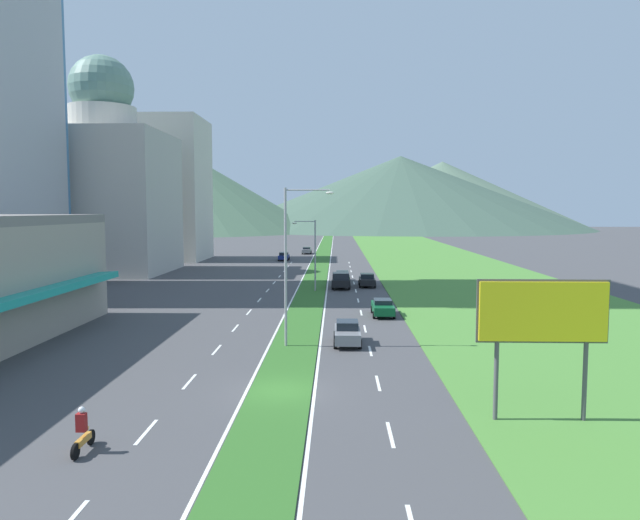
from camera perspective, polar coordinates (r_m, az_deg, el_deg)
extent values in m
plane|color=#424244|center=(30.70, -3.87, -12.68)|extent=(600.00, 600.00, 0.00)
cube|color=#2D6023|center=(89.65, -0.22, -1.02)|extent=(3.20, 240.00, 0.06)
cube|color=#477F33|center=(91.35, 12.81, -1.03)|extent=(24.00, 240.00, 0.06)
cube|color=silver|center=(26.49, -16.59, -15.77)|extent=(0.16, 2.80, 0.01)
cube|color=silver|center=(33.04, -12.62, -11.50)|extent=(0.16, 2.80, 0.01)
cube|color=silver|center=(39.82, -10.06, -8.63)|extent=(0.16, 2.80, 0.01)
cube|color=silver|center=(46.72, -8.27, -6.59)|extent=(0.16, 2.80, 0.01)
cube|color=silver|center=(53.69, -6.95, -5.07)|extent=(0.16, 2.80, 0.01)
cube|color=silver|center=(60.72, -5.94, -3.90)|extent=(0.16, 2.80, 0.01)
cube|color=silver|center=(67.78, -5.14, -2.98)|extent=(0.16, 2.80, 0.01)
cube|color=silver|center=(74.87, -4.50, -2.22)|extent=(0.16, 2.80, 0.01)
cube|color=silver|center=(81.97, -3.96, -1.60)|extent=(0.16, 2.80, 0.01)
cube|color=silver|center=(89.09, -3.51, -1.08)|extent=(0.16, 2.80, 0.01)
cube|color=silver|center=(96.23, -3.13, -0.63)|extent=(0.16, 2.80, 0.01)
cube|color=silver|center=(103.37, -2.80, -0.25)|extent=(0.16, 2.80, 0.01)
cube|color=silver|center=(25.37, 6.89, -16.55)|extent=(0.16, 2.80, 0.01)
cube|color=silver|center=(32.15, 5.69, -11.87)|extent=(0.16, 2.80, 0.01)
cube|color=silver|center=(39.08, 4.93, -8.83)|extent=(0.16, 2.80, 0.01)
cube|color=silver|center=(46.09, 4.41, -6.71)|extent=(0.16, 2.80, 0.01)
cube|color=silver|center=(53.15, 4.04, -5.15)|extent=(0.16, 2.80, 0.01)
cube|color=silver|center=(60.24, 3.75, -3.96)|extent=(0.16, 2.80, 0.01)
cube|color=silver|center=(67.35, 3.52, -3.01)|extent=(0.16, 2.80, 0.01)
cube|color=silver|center=(74.48, 3.34, -2.25)|extent=(0.16, 2.80, 0.01)
cube|color=silver|center=(81.62, 3.18, -1.63)|extent=(0.16, 2.80, 0.01)
cube|color=silver|center=(88.77, 3.06, -1.10)|extent=(0.16, 2.80, 0.01)
cube|color=silver|center=(95.92, 2.95, -0.65)|extent=(0.16, 2.80, 0.01)
cube|color=silver|center=(103.08, 2.86, -0.26)|extent=(0.16, 2.80, 0.01)
cube|color=silver|center=(89.72, -1.33, -1.03)|extent=(0.16, 240.00, 0.01)
cube|color=silver|center=(89.61, 0.90, -1.03)|extent=(0.16, 240.00, 0.01)
cube|color=teal|center=(41.22, -27.94, -3.45)|extent=(2.82, 28.62, 0.66)
cube|color=#B7B2A8|center=(92.52, -20.24, 5.23)|extent=(18.34, 18.34, 20.59)
cylinder|color=beige|center=(93.45, -20.47, 12.70)|extent=(9.70, 9.70, 3.70)
sphere|color=slate|center=(94.21, -20.56, 15.48)|extent=(9.24, 9.24, 9.24)
cube|color=beige|center=(113.11, -14.93, 6.65)|extent=(14.88, 14.88, 26.09)
cone|color=#47664C|center=(265.42, -14.55, 6.89)|extent=(133.83, 133.83, 38.42)
cone|color=#3D5647|center=(296.43, 7.84, 6.55)|extent=(182.12, 182.12, 36.11)
cone|color=#516B56|center=(309.71, 11.82, 6.24)|extent=(145.16, 145.16, 34.13)
cylinder|color=#99999E|center=(39.35, -3.38, -0.78)|extent=(0.18, 0.18, 10.75)
cylinder|color=#99999E|center=(39.09, -1.23, 6.86)|extent=(2.98, 0.11, 0.10)
ellipsoid|color=silver|center=(39.04, 0.97, 6.57)|extent=(0.56, 0.28, 0.20)
cylinder|color=#99999E|center=(66.56, -0.47, 0.42)|extent=(0.18, 0.18, 8.13)
cylinder|color=#99999E|center=(66.39, -1.49, 3.79)|extent=(2.34, 0.15, 0.10)
ellipsoid|color=silver|center=(66.45, -2.50, 3.61)|extent=(0.56, 0.28, 0.20)
cylinder|color=#4C4C51|center=(27.27, 16.80, -11.21)|extent=(0.20, 0.20, 3.60)
cylinder|color=#4C4C51|center=(28.50, 24.43, -10.74)|extent=(0.20, 0.20, 3.60)
cube|color=yellow|center=(27.07, 20.97, -4.73)|extent=(5.50, 0.16, 2.59)
cube|color=#4C4C51|center=(27.18, 20.89, -4.69)|extent=(5.70, 0.08, 2.79)
cube|color=black|center=(71.18, 4.62, -2.05)|extent=(1.85, 4.27, 0.70)
cube|color=black|center=(71.28, 4.61, -1.54)|extent=(1.59, 1.88, 0.54)
cylinder|color=black|center=(69.96, 5.40, -2.47)|extent=(0.22, 0.64, 0.64)
cylinder|color=black|center=(69.87, 3.94, -2.47)|extent=(0.22, 0.64, 0.64)
cylinder|color=black|center=(72.58, 5.26, -2.20)|extent=(0.22, 0.64, 0.64)
cylinder|color=black|center=(72.49, 3.86, -2.20)|extent=(0.22, 0.64, 0.64)
cube|color=slate|center=(40.71, 2.68, -7.27)|extent=(1.74, 4.22, 0.74)
cube|color=black|center=(40.74, 2.68, -6.34)|extent=(1.49, 1.86, 0.55)
cylinder|color=black|center=(39.54, 3.94, -8.19)|extent=(0.22, 0.64, 0.64)
cylinder|color=black|center=(39.50, 1.49, -8.19)|extent=(0.22, 0.64, 0.64)
cylinder|color=black|center=(42.09, 3.79, -7.39)|extent=(0.22, 0.64, 0.64)
cylinder|color=black|center=(42.06, 1.50, -7.39)|extent=(0.22, 0.64, 0.64)
cube|color=#0C5128|center=(51.71, 6.15, -4.69)|extent=(1.78, 4.45, 0.72)
cube|color=black|center=(51.80, 6.14, -4.05)|extent=(1.53, 1.96, 0.40)
cylinder|color=black|center=(50.50, 7.24, -5.35)|extent=(0.22, 0.64, 0.64)
cylinder|color=black|center=(50.36, 5.30, -5.36)|extent=(0.22, 0.64, 0.64)
cylinder|color=black|center=(53.20, 6.95, -4.82)|extent=(0.22, 0.64, 0.64)
cylinder|color=black|center=(53.07, 5.11, -4.83)|extent=(0.22, 0.64, 0.64)
cube|color=slate|center=(123.93, -1.30, 0.92)|extent=(1.81, 4.49, 0.72)
cube|color=black|center=(123.71, -1.31, 1.17)|extent=(1.56, 1.98, 0.40)
cylinder|color=black|center=(125.39, -1.67, 0.80)|extent=(0.22, 0.64, 0.64)
cylinder|color=black|center=(125.30, -0.88, 0.80)|extent=(0.22, 0.64, 0.64)
cylinder|color=black|center=(122.62, -1.74, 0.71)|extent=(0.22, 0.64, 0.64)
cylinder|color=black|center=(122.53, -0.93, 0.71)|extent=(0.22, 0.64, 0.64)
cube|color=#0C5128|center=(75.95, 2.19, -1.63)|extent=(1.81, 4.56, 0.62)
cube|color=black|center=(76.08, 2.19, -1.23)|extent=(1.56, 2.01, 0.42)
cylinder|color=black|center=(74.60, 2.87, -2.00)|extent=(0.22, 0.64, 0.64)
cylinder|color=black|center=(74.58, 1.53, -1.99)|extent=(0.22, 0.64, 0.64)
cylinder|color=black|center=(77.41, 2.82, -1.75)|extent=(0.22, 0.64, 0.64)
cylinder|color=black|center=(77.39, 1.53, -1.74)|extent=(0.22, 0.64, 0.64)
cube|color=navy|center=(107.99, -3.55, 0.31)|extent=(1.77, 4.60, 0.65)
cube|color=black|center=(107.76, -3.56, 0.62)|extent=(1.52, 2.02, 0.55)
cylinder|color=black|center=(109.51, -3.92, 0.20)|extent=(0.22, 0.64, 0.64)
cylinder|color=black|center=(109.36, -3.04, 0.20)|extent=(0.22, 0.64, 0.64)
cylinder|color=black|center=(106.68, -4.07, 0.07)|extent=(0.22, 0.64, 0.64)
cylinder|color=black|center=(106.52, -3.16, 0.07)|extent=(0.22, 0.64, 0.64)
cube|color=black|center=(69.65, 2.05, -2.09)|extent=(2.00, 5.40, 0.80)
cube|color=black|center=(67.97, 2.06, -1.58)|extent=(1.84, 2.00, 0.80)
cube|color=black|center=(70.68, 2.80, -1.48)|extent=(0.10, 3.20, 0.44)
cube|color=black|center=(70.67, 1.28, -1.48)|extent=(0.10, 3.20, 0.44)
cube|color=black|center=(72.21, 2.03, -1.34)|extent=(1.84, 0.10, 0.44)
cylinder|color=black|center=(68.11, 2.86, -2.59)|extent=(0.26, 0.80, 0.80)
cylinder|color=black|center=(68.09, 1.25, -2.59)|extent=(0.26, 0.80, 0.80)
cylinder|color=black|center=(71.32, 2.81, -2.25)|extent=(0.26, 0.80, 0.80)
cylinder|color=black|center=(71.30, 1.26, -2.25)|extent=(0.26, 0.80, 0.80)
cylinder|color=black|center=(25.79, -21.45, -15.80)|extent=(0.10, 0.60, 0.60)
cylinder|color=black|center=(24.60, -22.78, -16.88)|extent=(0.12, 0.60, 0.60)
cube|color=#C6842D|center=(25.13, -22.11, -15.95)|extent=(0.20, 1.12, 0.25)
ellipsoid|color=#C6842D|center=(25.18, -21.95, -15.04)|extent=(0.24, 0.44, 0.24)
cube|color=maroon|center=(24.80, -22.26, -14.46)|extent=(0.36, 0.28, 0.70)
sphere|color=silver|center=(24.69, -22.25, -13.39)|extent=(0.26, 0.26, 0.26)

